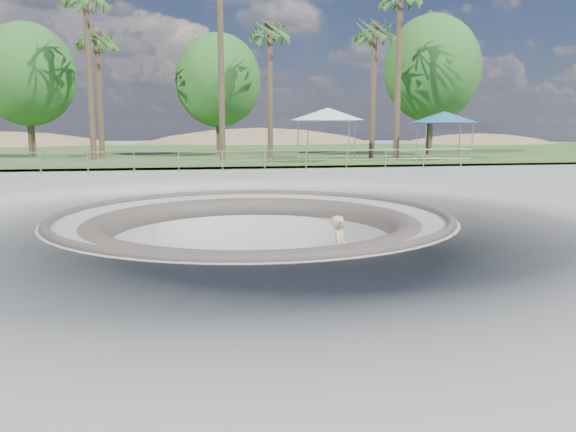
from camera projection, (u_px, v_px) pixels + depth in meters
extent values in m
plane|color=#999994|center=(253.00, 215.00, 14.61)|extent=(180.00, 180.00, 0.00)
torus|color=#999994|center=(253.00, 289.00, 14.92)|extent=(14.00, 14.00, 4.00)
cylinder|color=#999994|center=(253.00, 287.00, 14.91)|extent=(6.60, 6.60, 0.10)
torus|color=#504940|center=(253.00, 216.00, 14.61)|extent=(10.24, 10.24, 0.24)
torus|color=#504940|center=(253.00, 232.00, 14.68)|extent=(8.91, 8.91, 0.81)
cube|color=#315421|center=(206.00, 152.00, 47.61)|extent=(180.00, 36.00, 0.12)
ellipsoid|color=brown|center=(10.00, 203.00, 65.17)|extent=(50.40, 36.00, 23.40)
ellipsoid|color=brown|center=(260.00, 203.00, 75.56)|extent=(61.60, 44.00, 28.60)
ellipsoid|color=brown|center=(476.00, 187.00, 72.16)|extent=(42.00, 30.00, 19.50)
cylinder|color=#93979B|center=(222.00, 151.00, 26.09)|extent=(25.00, 0.05, 0.05)
cylinder|color=#93979B|center=(222.00, 161.00, 26.16)|extent=(25.00, 0.05, 0.05)
cube|color=#8E5D39|center=(339.00, 289.00, 14.40)|extent=(0.76, 0.26, 0.02)
cylinder|color=silver|center=(339.00, 290.00, 14.41)|extent=(0.04, 0.16, 0.03)
cylinder|color=silver|center=(339.00, 290.00, 14.41)|extent=(0.04, 0.16, 0.03)
cylinder|color=silver|center=(339.00, 290.00, 14.41)|extent=(0.06, 0.03, 0.06)
cylinder|color=silver|center=(339.00, 290.00, 14.41)|extent=(0.06, 0.03, 0.06)
cylinder|color=silver|center=(339.00, 290.00, 14.41)|extent=(0.06, 0.03, 0.06)
cylinder|color=silver|center=(339.00, 290.00, 14.41)|extent=(0.06, 0.03, 0.06)
imported|color=tan|center=(339.00, 252.00, 14.25)|extent=(0.69, 0.81, 1.88)
cylinder|color=#93979B|center=(308.00, 142.00, 31.37)|extent=(0.06, 0.06, 2.28)
cylinder|color=#93979B|center=(358.00, 142.00, 31.88)|extent=(0.06, 0.06, 2.28)
cylinder|color=#93979B|center=(298.00, 141.00, 34.19)|extent=(0.06, 0.06, 2.28)
cylinder|color=#93979B|center=(344.00, 141.00, 34.71)|extent=(0.06, 0.06, 2.28)
cube|color=silver|center=(328.00, 120.00, 32.84)|extent=(4.09, 4.09, 0.08)
cone|color=silver|center=(328.00, 114.00, 32.78)|extent=(5.66, 5.66, 0.73)
cylinder|color=#93979B|center=(432.00, 143.00, 33.07)|extent=(0.06, 0.06, 2.16)
cylinder|color=#93979B|center=(475.00, 142.00, 33.56)|extent=(0.06, 0.06, 2.16)
cylinder|color=#93979B|center=(413.00, 142.00, 35.74)|extent=(0.06, 0.06, 2.16)
cylinder|color=#93979B|center=(454.00, 141.00, 36.23)|extent=(0.06, 0.06, 2.16)
cube|color=#295796|center=(444.00, 123.00, 34.46)|extent=(3.48, 3.48, 0.08)
cone|color=#295796|center=(444.00, 117.00, 34.41)|extent=(5.70, 5.70, 0.69)
cylinder|color=brown|center=(90.00, 78.00, 33.70)|extent=(0.36, 0.36, 10.10)
cylinder|color=brown|center=(99.00, 97.00, 35.26)|extent=(0.36, 0.36, 7.93)
cylinder|color=brown|center=(221.00, 56.00, 33.14)|extent=(0.36, 0.36, 12.50)
cylinder|color=brown|center=(270.00, 93.00, 35.92)|extent=(0.36, 0.36, 8.50)
cylinder|color=brown|center=(398.00, 76.00, 34.26)|extent=(0.36, 0.36, 10.32)
cylinder|color=brown|center=(373.00, 94.00, 35.39)|extent=(0.36, 0.36, 8.39)
cylinder|color=brown|center=(30.00, 120.00, 36.96)|extent=(0.44, 0.44, 5.13)
ellipsoid|color=#2E6924|center=(27.00, 74.00, 36.50)|extent=(6.12, 5.57, 6.68)
cylinder|color=brown|center=(219.00, 121.00, 39.70)|extent=(0.44, 0.44, 4.99)
ellipsoid|color=#2E6924|center=(218.00, 80.00, 39.25)|extent=(5.96, 5.41, 6.50)
cylinder|color=brown|center=(430.00, 116.00, 40.78)|extent=(0.44, 0.44, 5.83)
ellipsoid|color=#2E6924|center=(432.00, 69.00, 40.26)|extent=(6.97, 6.33, 7.60)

